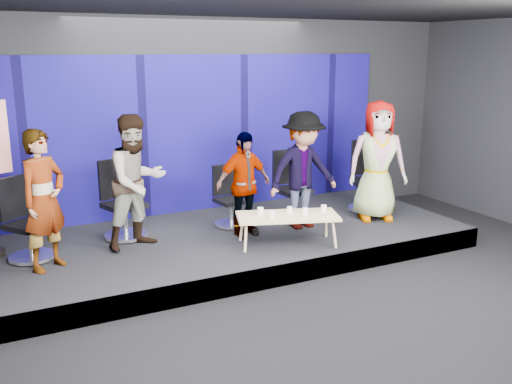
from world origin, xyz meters
TOP-DOWN VIEW (x-y plane):
  - ground at (0.00, 0.00)m, footprint 10.00×10.00m
  - room_walls at (0.00, 0.00)m, footprint 10.02×8.02m
  - riser at (0.00, 2.50)m, footprint 7.00×3.00m
  - backdrop at (0.00, 3.95)m, footprint 7.00×0.08m
  - chair_a at (-2.84, 2.68)m, footprint 0.86×0.86m
  - panelist_a at (-2.64, 2.22)m, footprint 0.77×0.72m
  - chair_b at (-1.50, 3.02)m, footprint 0.81×0.81m
  - panelist_b at (-1.40, 2.52)m, footprint 1.07×0.95m
  - chair_c at (0.13, 2.85)m, footprint 0.61×0.61m
  - panelist_c at (0.13, 2.35)m, footprint 0.94×0.50m
  - chair_d at (1.18, 2.77)m, footprint 0.65×0.65m
  - panelist_d at (1.10, 2.27)m, footprint 1.18×0.71m
  - chair_e at (2.59, 2.61)m, footprint 0.87×0.87m
  - panelist_e at (2.40, 2.14)m, footprint 1.09×0.91m
  - coffee_table at (0.49, 1.67)m, footprint 1.53×1.02m
  - mug_a at (0.15, 1.84)m, footprint 0.09×0.09m
  - mug_b at (0.23, 1.65)m, footprint 0.08×0.08m
  - mug_c at (0.57, 1.74)m, footprint 0.08×0.08m
  - mug_d at (0.72, 1.58)m, footprint 0.08×0.08m
  - mug_e at (1.03, 1.58)m, footprint 0.08×0.08m

SIDE VIEW (x-z plane):
  - ground at x=0.00m, z-range 0.00..0.00m
  - riser at x=0.00m, z-range 0.00..0.30m
  - chair_c at x=0.13m, z-range 0.14..1.09m
  - chair_a at x=-2.84m, z-range 0.11..1.20m
  - chair_d at x=1.18m, z-range 0.11..1.22m
  - chair_b at x=-1.50m, z-range 0.10..1.25m
  - chair_e at x=2.59m, z-range 0.10..1.28m
  - coffee_table at x=0.49m, z-range 0.48..0.92m
  - mug_c at x=0.57m, z-range 0.73..0.82m
  - mug_d at x=0.72m, z-range 0.73..0.82m
  - mug_b at x=0.23m, z-range 0.73..0.83m
  - mug_e at x=1.03m, z-range 0.73..0.83m
  - mug_a at x=0.15m, z-range 0.73..0.84m
  - panelist_c at x=0.13m, z-range 0.30..1.84m
  - panelist_a at x=-2.64m, z-range 0.30..2.06m
  - panelist_d at x=1.10m, z-range 0.30..2.09m
  - panelist_b at x=-1.40m, z-range 0.30..2.15m
  - panelist_e at x=2.40m, z-range 0.30..2.21m
  - backdrop at x=0.00m, z-range 0.30..2.90m
  - room_walls at x=0.00m, z-range 0.67..4.18m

